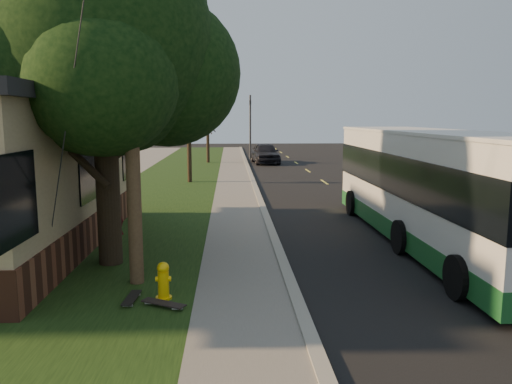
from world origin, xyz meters
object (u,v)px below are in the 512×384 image
at_px(bare_tree_far, 208,138).
at_px(skateboard_spare, 163,304).
at_px(fire_hydrant, 163,281).
at_px(skateboarder, 110,222).
at_px(skateboard_main, 132,298).
at_px(utility_pole, 129,65).
at_px(transit_bus, 434,185).
at_px(leafy_tree, 105,49).
at_px(distant_car, 265,153).
at_px(traffic_signal, 250,122).
at_px(bare_tree_near, 189,144).

relative_size(bare_tree_far, skateboard_spare, 4.50).
height_order(fire_hydrant, skateboarder, skateboarder).
bearing_deg(skateboard_main, bare_tree_far, 89.61).
relative_size(utility_pole, transit_bus, 0.76).
bearing_deg(fire_hydrant, leafy_tree, 120.67).
bearing_deg(skateboard_spare, distant_car, 82.35).
xyz_separation_m(leafy_tree, skateboarder, (-0.14, 0.40, -4.18)).
distance_m(traffic_signal, transit_bus, 30.13).
bearing_deg(traffic_signal, skateboarder, -98.83).
xyz_separation_m(skateboard_main, skateboard_spare, (0.66, -0.34, 0.01)).
height_order(leafy_tree, traffic_signal, leafy_tree).
relative_size(skateboarder, distant_car, 0.39).
bearing_deg(bare_tree_far, skateboard_spare, -89.15).
bearing_deg(traffic_signal, bare_tree_far, -131.19).
height_order(leafy_tree, bare_tree_near, leafy_tree).
bearing_deg(skateboard_main, distant_car, 81.03).
relative_size(bare_tree_near, transit_bus, 0.36).
distance_m(utility_pole, bare_tree_near, 17.19).
xyz_separation_m(fire_hydrant, distant_car, (4.10, 29.70, 0.38)).
distance_m(traffic_signal, skateboard_spare, 34.71).
bearing_deg(bare_tree_near, traffic_signal, 75.96).
xyz_separation_m(bare_tree_near, bare_tree_far, (0.50, 12.00, -0.15)).
relative_size(transit_bus, skateboarder, 6.48).
distance_m(fire_hydrant, skateboard_main, 0.68).
bearing_deg(traffic_signal, fire_hydrant, -95.21).
bearing_deg(utility_pole, fire_hydrant, -54.62).
bearing_deg(fire_hydrant, utility_pole, 125.38).
bearing_deg(transit_bus, skateboard_main, -150.94).
height_order(leafy_tree, transit_bus, leafy_tree).
height_order(bare_tree_far, skateboard_main, bare_tree_far).
bearing_deg(utility_pole, traffic_signal, 83.42).
bearing_deg(traffic_signal, skateboard_spare, -95.06).
xyz_separation_m(utility_pole, bare_tree_far, (0.31, 29.01, -2.63)).
height_order(fire_hydrant, traffic_signal, traffic_signal).
relative_size(transit_bus, skateboard_spare, 13.34).
bearing_deg(skateboard_spare, bare_tree_far, 90.85).
distance_m(utility_pole, distant_car, 29.36).
bearing_deg(bare_tree_far, bare_tree_near, -92.39).
relative_size(utility_pole, distant_car, 1.90).
bearing_deg(fire_hydrant, distant_car, 82.14).
bearing_deg(distant_car, skateboarder, -106.55).
distance_m(leafy_tree, transit_bus, 9.42).
bearing_deg(bare_tree_far, traffic_signal, 48.81).
relative_size(utility_pole, leafy_tree, 1.16).
bearing_deg(skateboard_spare, leafy_tree, 117.72).
bearing_deg(bare_tree_near, skateboard_main, -89.07).
xyz_separation_m(leafy_tree, bare_tree_far, (1.17, 27.35, -3.16)).
bearing_deg(bare_tree_near, distant_car, 66.87).
height_order(skateboarder, skateboard_main, skateboarder).
bearing_deg(traffic_signal, bare_tree_near, -104.04).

